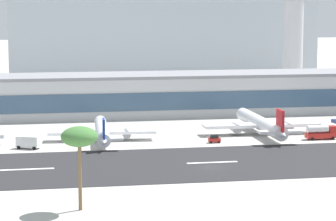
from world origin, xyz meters
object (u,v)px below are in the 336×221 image
airliner_red_tail_gate_2 (262,124)px  service_baggage_tug_2 (214,139)px  distant_hotel_block (162,42)px  control_tower (294,22)px  airliner_navy_tail_gate_1 (102,132)px  terminal_building (160,94)px  palm_tree_1 (79,138)px  service_fuel_truck_1 (321,132)px  service_box_truck_0 (28,142)px

airliner_red_tail_gate_2 → service_baggage_tug_2: 19.67m
distant_hotel_block → service_baggage_tug_2: (-14.49, -163.54, -18.30)m
control_tower → airliner_navy_tail_gate_1: (-86.68, -93.59, -27.17)m
distant_hotel_block → terminal_building: bearing=-100.3°
distant_hotel_block → palm_tree_1: distant_hotel_block is taller
airliner_navy_tail_gate_1 → distant_hotel_block: bearing=-12.0°
palm_tree_1 → terminal_building: bearing=73.7°
terminal_building → service_fuel_truck_1: terminal_building is taller
terminal_building → control_tower: (62.54, 45.27, 22.85)m
service_box_truck_0 → distant_hotel_block: bearing=-86.8°
airliner_red_tail_gate_2 → palm_tree_1: (-56.16, -72.68, 10.08)m
airliner_navy_tail_gate_1 → airliner_red_tail_gate_2: airliner_red_tail_gate_2 is taller
airliner_navy_tail_gate_1 → service_baggage_tug_2: bearing=-102.2°
airliner_navy_tail_gate_1 → palm_tree_1: bearing=175.1°
service_box_truck_0 → service_fuel_truck_1: (78.76, -0.07, 0.24)m
airliner_red_tail_gate_2 → service_baggage_tug_2: airliner_red_tail_gate_2 is taller
airliner_red_tail_gate_2 → service_fuel_truck_1: (13.51, -10.49, -0.92)m
airliner_navy_tail_gate_1 → service_box_truck_0: (-19.65, -8.12, -0.80)m
control_tower → palm_tree_1: 191.38m
distant_hotel_block → airliner_navy_tail_gate_1: distant_hotel_block is taller
palm_tree_1 → airliner_navy_tail_gate_1: bearing=81.5°
airliner_navy_tail_gate_1 → airliner_red_tail_gate_2: bearing=-83.4°
service_baggage_tug_2 → palm_tree_1: bearing=-124.1°
palm_tree_1 → service_box_truck_0: bearing=98.3°
airliner_red_tail_gate_2 → palm_tree_1: size_ratio=2.94×
terminal_building → service_fuel_truck_1: bearing=-58.3°
airliner_navy_tail_gate_1 → palm_tree_1: 71.94m
distant_hotel_block → service_box_truck_0: bearing=-111.2°
service_box_truck_0 → airliner_red_tail_gate_2: bearing=-146.5°
distant_hotel_block → service_baggage_tug_2: size_ratio=43.99×
terminal_building → control_tower: size_ratio=4.39×
control_tower → distant_hotel_block: size_ratio=0.35×
control_tower → service_box_truck_0: bearing=-136.3°
terminal_building → airliner_navy_tail_gate_1: bearing=-116.5°
distant_hotel_block → service_box_truck_0: (-63.26, -163.38, -17.56)m
service_box_truck_0 → service_fuel_truck_1: 78.76m
control_tower → terminal_building: bearing=-144.1°
service_box_truck_0 → service_baggage_tug_2: service_box_truck_0 is taller
terminal_building → service_baggage_tug_2: bearing=-85.0°
airliner_red_tail_gate_2 → service_fuel_truck_1: airliner_red_tail_gate_2 is taller
airliner_navy_tail_gate_1 → service_baggage_tug_2: 30.31m
service_box_truck_0 → palm_tree_1: 63.92m
airliner_navy_tail_gate_1 → palm_tree_1: palm_tree_1 is taller
service_baggage_tug_2 → palm_tree_1: palm_tree_1 is taller
airliner_navy_tail_gate_1 → palm_tree_1: size_ratio=2.57×
control_tower → service_baggage_tug_2: control_tower is taller
distant_hotel_block → airliner_red_tail_gate_2: distant_hotel_block is taller
airliner_red_tail_gate_2 → service_box_truck_0: 66.08m
terminal_building → airliner_navy_tail_gate_1: (-24.14, -48.32, -4.32)m
distant_hotel_block → palm_tree_1: size_ratio=9.46×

